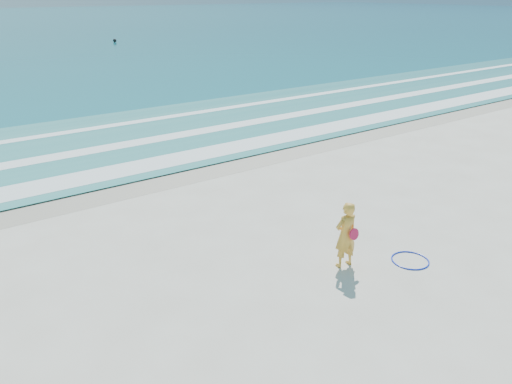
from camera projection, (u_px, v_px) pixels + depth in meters
ground at (341, 308)px, 9.94m from camera, size 400.00×400.00×0.00m
wet_sand at (150, 179)px, 16.71m from camera, size 400.00×2.40×0.00m
shallow at (98, 144)px, 20.45m from camera, size 400.00×10.00×0.01m
foam_near at (134, 168)px, 17.66m from camera, size 400.00×1.40×0.01m
foam_mid at (105, 148)px, 19.84m from camera, size 400.00×0.90×0.01m
foam_far at (79, 131)px, 22.32m from camera, size 400.00×0.60×0.01m
hoop at (410, 260)px, 11.67m from camera, size 1.04×1.04×0.03m
buoy at (115, 40)px, 60.25m from camera, size 0.41×0.41×0.41m
woman at (346, 235)px, 11.19m from camera, size 0.61×0.44×1.57m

